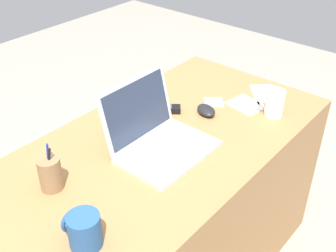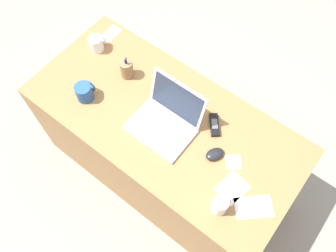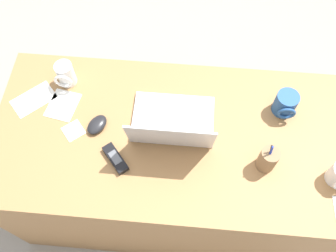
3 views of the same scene
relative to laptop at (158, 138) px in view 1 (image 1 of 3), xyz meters
name	(u,v)px [view 1 (image 1 of 3)]	position (x,y,z in m)	size (l,w,h in m)	color
desk	(151,223)	(-0.03, 0.02, -0.41)	(1.52, 0.72, 0.73)	#9E7042
laptop	(158,138)	(0.00, 0.00, 0.00)	(0.33, 0.29, 0.24)	silver
computer_mouse	(206,110)	(0.30, 0.01, -0.03)	(0.06, 0.10, 0.03)	black
coffee_mug_white	(274,103)	(0.47, -0.20, 0.01)	(0.08, 0.09, 0.11)	white
coffee_mug_spare	(84,230)	(-0.45, -0.13, 0.00)	(0.09, 0.10, 0.10)	#26518C
cordless_phone	(164,109)	(0.21, 0.15, -0.04)	(0.12, 0.13, 0.03)	black
pen_holder	(50,174)	(-0.37, 0.12, 0.01)	(0.07, 0.07, 0.16)	olive
paper_note_near_laptop	(265,94)	(0.60, -0.10, -0.05)	(0.18, 0.10, 0.00)	white
paper_note_right	(214,102)	(0.40, 0.04, -0.05)	(0.08, 0.08, 0.00)	white
paper_note_front	(246,105)	(0.47, -0.08, -0.05)	(0.12, 0.14, 0.00)	white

